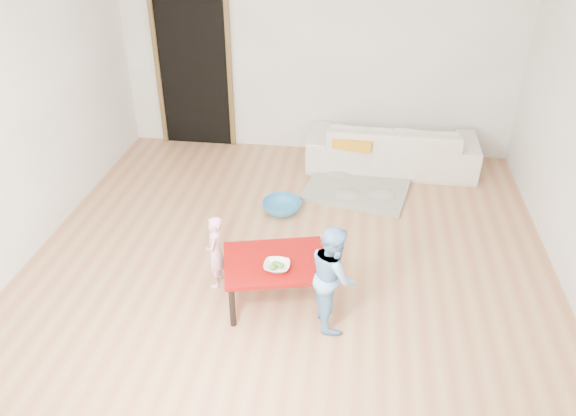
% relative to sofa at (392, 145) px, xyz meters
% --- Properties ---
extents(floor, '(5.00, 5.00, 0.01)m').
position_rel_sofa_xyz_m(floor, '(-0.99, -2.05, -0.30)').
color(floor, '#AB6E49').
rests_on(floor, ground).
extents(back_wall, '(5.00, 0.02, 2.60)m').
position_rel_sofa_xyz_m(back_wall, '(-0.99, 0.45, 1.00)').
color(back_wall, white).
rests_on(back_wall, floor).
extents(left_wall, '(0.02, 5.00, 2.60)m').
position_rel_sofa_xyz_m(left_wall, '(-3.49, -2.05, 1.00)').
color(left_wall, white).
rests_on(left_wall, floor).
extents(doorway, '(1.02, 0.08, 2.11)m').
position_rel_sofa_xyz_m(doorway, '(-2.59, 0.43, 0.72)').
color(doorway, brown).
rests_on(doorway, back_wall).
extents(sofa, '(2.09, 0.85, 0.60)m').
position_rel_sofa_xyz_m(sofa, '(0.00, 0.00, 0.00)').
color(sofa, '#EFE5CF').
rests_on(sofa, floor).
extents(cushion, '(0.54, 0.50, 0.12)m').
position_rel_sofa_xyz_m(cushion, '(-0.45, -0.25, 0.16)').
color(cushion, orange).
rests_on(cushion, sofa).
extents(red_table, '(0.99, 0.83, 0.43)m').
position_rel_sofa_xyz_m(red_table, '(-1.03, -2.75, -0.09)').
color(red_table, maroon).
rests_on(red_table, floor).
extents(bowl, '(0.21, 0.21, 0.05)m').
position_rel_sofa_xyz_m(bowl, '(-1.00, -2.86, 0.15)').
color(bowl, white).
rests_on(bowl, red_table).
extents(broccoli, '(0.12, 0.12, 0.06)m').
position_rel_sofa_xyz_m(broccoli, '(-1.00, -2.86, 0.16)').
color(broccoli, '#2D5919').
rests_on(broccoli, red_table).
extents(child_pink, '(0.19, 0.27, 0.70)m').
position_rel_sofa_xyz_m(child_pink, '(-1.60, -2.58, 0.05)').
color(child_pink, pink).
rests_on(child_pink, floor).
extents(child_blue, '(0.45, 0.52, 0.92)m').
position_rel_sofa_xyz_m(child_blue, '(-0.54, -2.92, 0.16)').
color(child_blue, '#67ACF0').
rests_on(child_blue, floor).
extents(basin, '(0.43, 0.43, 0.13)m').
position_rel_sofa_xyz_m(basin, '(-1.20, -1.27, -0.23)').
color(basin, teal).
rests_on(basin, floor).
extents(blanket, '(1.31, 1.16, 0.06)m').
position_rel_sofa_xyz_m(blanket, '(-0.39, -0.65, -0.27)').
color(blanket, '#A8A794').
rests_on(blanket, floor).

